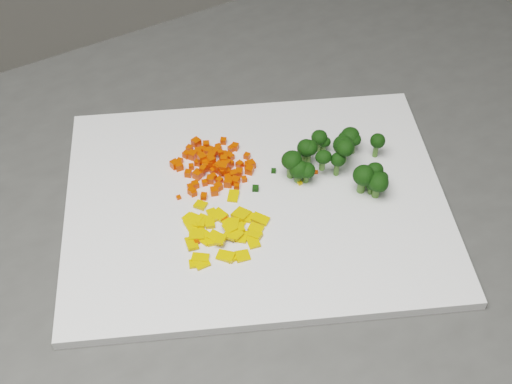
{
  "coord_description": "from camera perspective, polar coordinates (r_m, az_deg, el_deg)",
  "views": [
    {
      "loc": [
        -0.06,
        0.06,
        1.48
      ],
      "look_at": [
        0.02,
        0.58,
        0.92
      ],
      "focal_mm": 50.0,
      "sensor_mm": 36.0,
      "label": 1
    }
  ],
  "objects": [
    {
      "name": "cutting_board",
      "position": [
        0.78,
        0.0,
        -0.78
      ],
      "size": [
        0.42,
        0.33,
        0.01
      ],
      "primitive_type": "cube",
      "rotation": [
        0.0,
        0.0,
        -0.03
      ],
      "color": "white",
      "rests_on": "counter_block"
    },
    {
      "name": "carrot_pile",
      "position": [
        0.8,
        -3.66,
        2.48
      ],
      "size": [
        0.09,
        0.09,
        0.03
      ],
      "primitive_type": null,
      "color": "#E82F02",
      "rests_on": "cutting_board"
    },
    {
      "name": "pepper_pile",
      "position": [
        0.73,
        -2.09,
        -2.91
      ],
      "size": [
        0.11,
        0.11,
        0.01
      ],
      "primitive_type": null,
      "color": "#E9A60C",
      "rests_on": "cutting_board"
    },
    {
      "name": "broccoli_pile",
      "position": [
        0.79,
        6.68,
        2.99
      ],
      "size": [
        0.11,
        0.11,
        0.05
      ],
      "primitive_type": null,
      "color": "black",
      "rests_on": "cutting_board"
    },
    {
      "name": "carrot_cube_0",
      "position": [
        0.82,
        -5.11,
        2.95
      ],
      "size": [
        0.01,
        0.01,
        0.01
      ],
      "primitive_type": "cube",
      "rotation": [
        0.0,
        0.0,
        2.54
      ],
      "color": "#E82F02",
      "rests_on": "carrot_pile"
    },
    {
      "name": "carrot_cube_1",
      "position": [
        0.8,
        -3.61,
        2.55
      ],
      "size": [
        0.01,
        0.01,
        0.01
      ],
      "primitive_type": "cube",
      "rotation": [
        0.0,
        0.0,
        2.01
      ],
      "color": "#E82F02",
      "rests_on": "carrot_pile"
    },
    {
      "name": "carrot_cube_2",
      "position": [
        0.79,
        -3.67,
        1.01
      ],
      "size": [
        0.01,
        0.01,
        0.01
      ],
      "primitive_type": "cube",
      "rotation": [
        0.0,
        0.0,
        2.91
      ],
      "color": "#E82F02",
      "rests_on": "carrot_pile"
    },
    {
      "name": "carrot_cube_3",
      "position": [
        0.8,
        -2.58,
        2.63
      ],
      "size": [
        0.01,
        0.01,
        0.01
      ],
      "primitive_type": "cube",
      "rotation": [
        0.0,
        0.0,
        1.41
      ],
      "color": "#E82F02",
      "rests_on": "carrot_pile"
    },
    {
      "name": "carrot_cube_4",
      "position": [
        0.78,
        -5.04,
        -0.08
      ],
      "size": [
        0.01,
        0.01,
        0.01
      ],
      "primitive_type": "cube",
      "rotation": [
        0.0,
        0.0,
        1.95
      ],
      "color": "#E82F02",
      "rests_on": "carrot_pile"
    },
    {
      "name": "carrot_cube_5",
      "position": [
        0.79,
        -1.85,
        1.43
      ],
      "size": [
        0.01,
        0.01,
        0.01
      ],
      "primitive_type": "cube",
      "rotation": [
        0.0,
        0.0,
        1.83
      ],
      "color": "#E82F02",
      "rests_on": "carrot_pile"
    },
    {
      "name": "carrot_cube_6",
      "position": [
        0.82,
        -4.05,
        3.29
      ],
      "size": [
        0.01,
        0.01,
        0.01
      ],
      "primitive_type": "cube",
      "rotation": [
        0.0,
        0.0,
        1.6
      ],
      "color": "#E82F02",
      "rests_on": "carrot_pile"
    },
    {
      "name": "carrot_cube_7",
      "position": [
        0.8,
        -3.47,
        1.71
      ],
      "size": [
        0.01,
        0.01,
        0.01
      ],
      "primitive_type": "cube",
      "rotation": [
        0.0,
        0.0,
        0.49
      ],
      "color": "#E82F02",
      "rests_on": "carrot_pile"
    },
    {
      "name": "carrot_cube_8",
      "position": [
        0.83,
        -4.0,
        3.8
      ],
      "size": [
        0.01,
        0.01,
        0.01
      ],
      "primitive_type": "cube",
      "rotation": [
        0.0,
        0.0,
        1.52
      ],
      "color": "#E82F02",
      "rests_on": "carrot_pile"
    },
    {
      "name": "carrot_cube_9",
      "position": [
        0.78,
        -1.56,
        0.46
      ],
      "size": [
        0.01,
        0.01,
        0.01
      ],
      "primitive_type": "cube",
      "rotation": [
        0.0,
        0.0,
        2.98
      ],
      "color": "#E82F02",
      "rests_on": "carrot_pile"
    },
    {
      "name": "carrot_cube_10",
      "position": [
        0.8,
        -2.15,
        2.22
      ],
      "size": [
        0.01,
        0.01,
        0.01
      ],
      "primitive_type": "cube",
      "rotation": [
        0.0,
        0.0,
        2.45
      ],
      "color": "#E82F02",
      "rests_on": "carrot_pile"
    },
    {
      "name": "carrot_cube_11",
      "position": [
        0.81,
        -3.55,
        2.92
      ],
      "size": [
        0.01,
        0.01,
        0.01
      ],
      "primitive_type": "cube",
      "rotation": [
        0.0,
        0.0,
        1.22
      ],
      "color": "#E82F02",
      "rests_on": "carrot_pile"
    },
    {
      "name": "carrot_cube_12",
      "position": [
        0.82,
        -3.09,
        3.43
      ],
      "size": [
        0.01,
        0.01,
        0.01
      ],
      "primitive_type": "cube",
      "rotation": [
        0.0,
        0.0,
        0.55
      ],
      "color": "#E82F02",
      "rests_on": "carrot_pile"
    },
    {
      "name": "carrot_cube_13",
      "position": [
        0.81,
        -5.2,
        2.04
      ],
      "size": [
        0.01,
        0.01,
        0.01
      ],
      "primitive_type": "cube",
      "rotation": [
        0.0,
        0.0,
        1.53
      ],
      "color": "#E82F02",
      "rests_on": "carrot_pile"
    },
    {
      "name": "carrot_cube_14",
      "position": [
        0.81,
        -4.19,
        2.51
      ],
      "size": [
        0.01,
        0.01,
        0.01
      ],
      "primitive_type": "cube",
      "rotation": [
        0.0,
        0.0,
        2.43
      ],
      "color": "#E82F02",
      "rests_on": "carrot_pile"
    },
    {
      "name": "carrot_cube_15",
      "position": [
        0.8,
        -3.08,
        1.96
      ],
      "size": [
        0.01,
        0.01,
        0.01
      ],
      "primitive_type": "cube",
      "rotation": [
        0.0,
        0.0,
        0.64
      ],
      "color": "#E82F02",
      "rests_on": "carrot_pile"
    },
    {
      "name": "carrot_cube_16",
      "position": [
        0.8,
        -2.42,
        2.05
      ],
      "size": [
        0.01,
        0.01,
        0.01
      ],
      "primitive_type": "cube",
      "rotation": [
        0.0,
        0.0,
        2.02
      ],
      "color": "#E82F02",
      "rests_on": "carrot_pile"
    },
    {
      "name": "carrot_cube_17",
      "position": [
        0.8,
        -2.45,
        2.26
      ],
      "size": [
        0.01,
        0.01,
        0.01
      ],
      "primitive_type": "cube",
      "rotation": [
        0.0,
        0.0,
        2.45
      ],
      "color": "#E82F02",
      "rests_on": "carrot_pile"
    },
    {
      "name": "carrot_cube_18",
      "position": [
        0.81,
        -4.68,
        2.36
      ],
      "size": [
        0.01,
        0.01,
        0.01
      ],
      "primitive_type": "cube",
      "rotation": [
        0.0,
        0.0,
        1.15
      ],
      "color": "#E82F02",
      "rests_on": "carrot_pile"
    },
    {
      "name": "carrot_cube_19",
      "position": [
        0.81,
        -6.52,
        2.22
      ],
      "size": [
        0.01,
        0.01,
        0.01
      ],
      "primitive_type": "cube",
      "rotation": [
        0.0,
        0.0,
        2.1
      ],
      "color": "#E82F02",
      "rests_on": "carrot_pile"
    },
    {
      "name": "carrot_cube_20",
      "position": [
        0.79,
        -2.69,
        1.68
      ],
      "size": [
        0.01,
        0.01,
        0.01
      ],
      "primitive_type": "cube",
      "rotation": [
        0.0,
        0.0,
        0.55
      ],
      "color": "#E82F02",
      "rests_on": "carrot_pile"
    },
    {
      "name": "carrot_cube_21",
      "position": [
        0.82,
        -4.67,
        3.3
      ],
      "size": [
        0.01,
        0.01,
        0.01
      ],
      "primitive_type": "cube",
      "rotation": [
        0.0,
        0.0,
        1.66
      ],
      "color": "#E82F02",
      "rests_on": "carrot_pile"
    },
    {
      "name": "carrot_cube_22",
      "position": [
        0.83,
        -3.04,
        3.62
      ],
      "size": [
        0.01,
        0.01,
        0.01
      ],
      "primitive_type": "cube",
      "rotation": [
        0.0,
        0.0,
        0.3
      ],
      "color": "#E82F02",
      "rests_on": "carrot_pile"
    },
    {
      "name": "carrot_cube_23",
      "position": [
        0.81,
        -6.19,
        2.06
      ],
      "size": [
        0.01,
        0.01,
        0.01
      ],
      "primitive_type": "cube",
      "rotation": [
        0.0,
        0.0,
        0.27
      ],
      "color": "#E82F02",
      "rests_on": "carrot_pile"
    },
    {
      "name": "carrot_cube_24",
      "position": [
        0.79,
        -3.04,
        2.0
      ],
      "size": [
        0.01,
        0.01,
        0.01
      ],
      "primitive_type": "cube",
      "rotation": [
        0.0,
        0.0,
        2.05
      ],
      "color": "#E82F02",
      "rests_on": "carrot_pile"
    },
    {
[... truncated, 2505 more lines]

